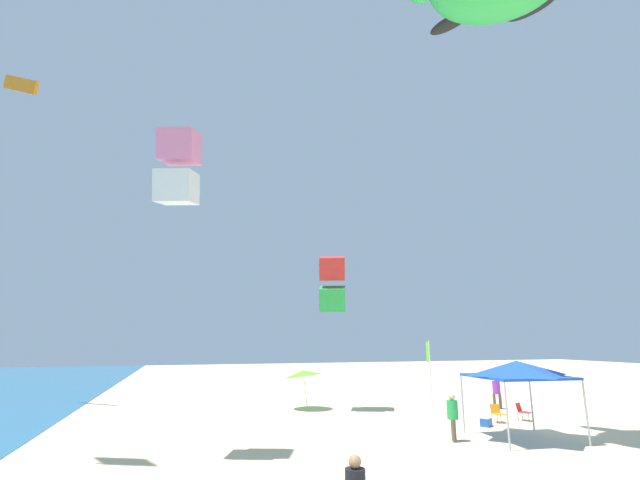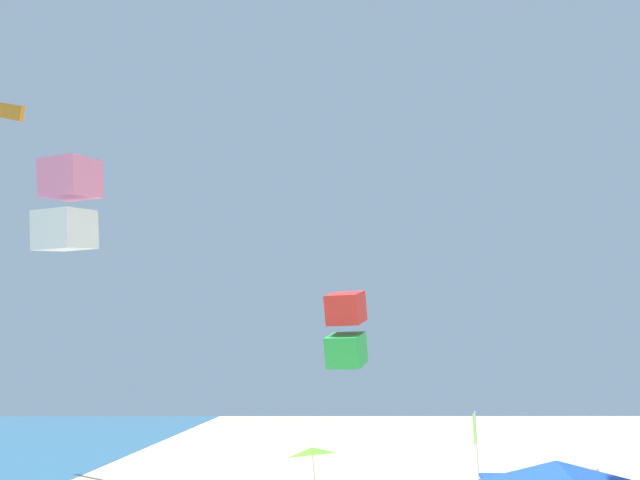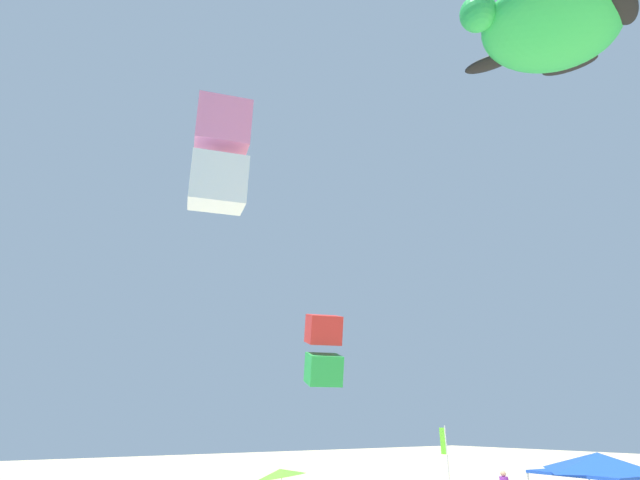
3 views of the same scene
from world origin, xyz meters
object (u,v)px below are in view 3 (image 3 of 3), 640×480
at_px(beach_umbrella, 280,473).
at_px(banner_flag, 447,464).
at_px(kite_box_red, 323,349).
at_px(canopy_tent, 599,464).
at_px(kite_turtle_green, 548,27).
at_px(kite_box_pink, 220,155).

distance_m(beach_umbrella, banner_flag, 7.28).
bearing_deg(kite_box_red, beach_umbrella, 163.75).
bearing_deg(banner_flag, canopy_tent, -176.92).
xyz_separation_m(beach_umbrella, kite_turtle_green, (-12.24, -5.52, 17.75)).
bearing_deg(kite_turtle_green, beach_umbrella, -41.33).
bearing_deg(kite_turtle_green, banner_flag, -70.20).
distance_m(canopy_tent, banner_flag, 6.47).
distance_m(banner_flag, kite_box_pink, 16.81).
distance_m(kite_box_pink, kite_turtle_green, 16.24).
bearing_deg(banner_flag, kite_box_pink, 112.61).
relative_size(kite_turtle_green, kite_box_red, 2.16).
distance_m(canopy_tent, beach_umbrella, 12.18).
xyz_separation_m(canopy_tent, kite_box_red, (9.13, 5.05, 4.52)).
bearing_deg(banner_flag, kite_turtle_green, 175.40).
height_order(beach_umbrella, kite_box_red, kite_box_red).
relative_size(canopy_tent, kite_box_red, 1.06).
bearing_deg(beach_umbrella, kite_box_pink, 141.86).
distance_m(canopy_tent, kite_box_red, 11.37).
bearing_deg(kite_box_pink, kite_box_red, -118.90).
bearing_deg(kite_box_red, canopy_tent, -40.44).
height_order(canopy_tent, banner_flag, banner_flag).
bearing_deg(banner_flag, kite_box_red, 60.35).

